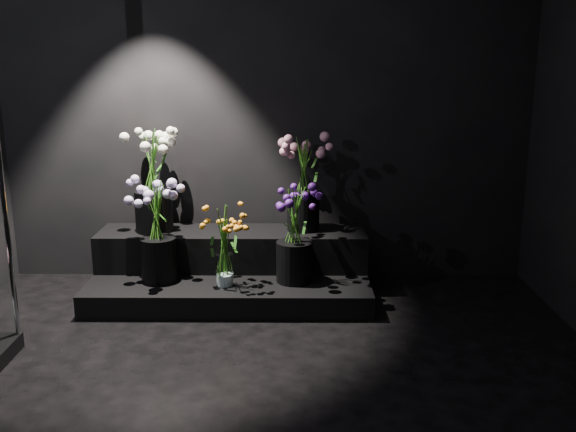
{
  "coord_description": "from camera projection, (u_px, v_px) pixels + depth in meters",
  "views": [
    {
      "loc": [
        0.2,
        -2.87,
        1.71
      ],
      "look_at": [
        0.17,
        1.2,
        0.69
      ],
      "focal_mm": 40.0,
      "sensor_mm": 36.0,
      "label": 1
    }
  ],
  "objects": [
    {
      "name": "bouquet_purple",
      "position": [
        294.0,
        233.0,
        4.42
      ],
      "size": [
        0.36,
        0.36,
        0.68
      ],
      "rotation": [
        0.0,
        0.0,
        0.28
      ],
      "color": "black",
      "rests_on": "display_riser"
    },
    {
      "name": "bouquet_lilac",
      "position": [
        157.0,
        227.0,
        4.42
      ],
      "size": [
        0.42,
        0.42,
        0.7
      ],
      "rotation": [
        0.0,
        0.0,
        0.28
      ],
      "color": "black",
      "rests_on": "display_riser"
    },
    {
      "name": "bouquet_orange_bells",
      "position": [
        224.0,
        245.0,
        4.35
      ],
      "size": [
        0.37,
        0.37,
        0.56
      ],
      "rotation": [
        0.0,
        0.0,
        -0.43
      ],
      "color": "white",
      "rests_on": "display_riser"
    },
    {
      "name": "wall_front",
      "position": [
        155.0,
        276.0,
        0.92
      ],
      "size": [
        4.0,
        0.0,
        4.0
      ],
      "primitive_type": "plane",
      "rotation": [
        -1.57,
        0.0,
        0.0
      ],
      "color": "black",
      "rests_on": "floor"
    },
    {
      "name": "wall_back",
      "position": [
        266.0,
        98.0,
        4.8
      ],
      "size": [
        4.0,
        0.0,
        4.0
      ],
      "primitive_type": "plane",
      "rotation": [
        1.57,
        0.0,
        0.0
      ],
      "color": "black",
      "rests_on": "floor"
    },
    {
      "name": "bouquet_cream_roses",
      "position": [
        152.0,
        175.0,
        4.66
      ],
      "size": [
        0.46,
        0.46,
        0.75
      ],
      "rotation": [
        0.0,
        0.0,
        0.21
      ],
      "color": "black",
      "rests_on": "display_riser"
    },
    {
      "name": "floor",
      "position": [
        252.0,
        407.0,
        3.2
      ],
      "size": [
        4.0,
        4.0,
        0.0
      ],
      "primitive_type": "plane",
      "color": "black",
      "rests_on": "ground"
    },
    {
      "name": "display_riser",
      "position": [
        232.0,
        269.0,
        4.71
      ],
      "size": [
        1.98,
        0.88,
        0.44
      ],
      "color": "black",
      "rests_on": "floor"
    },
    {
      "name": "bouquet_pink_roses",
      "position": [
        303.0,
        178.0,
        4.7
      ],
      "size": [
        0.42,
        0.42,
        0.68
      ],
      "rotation": [
        0.0,
        0.0,
        0.22
      ],
      "color": "black",
      "rests_on": "display_riser"
    }
  ]
}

